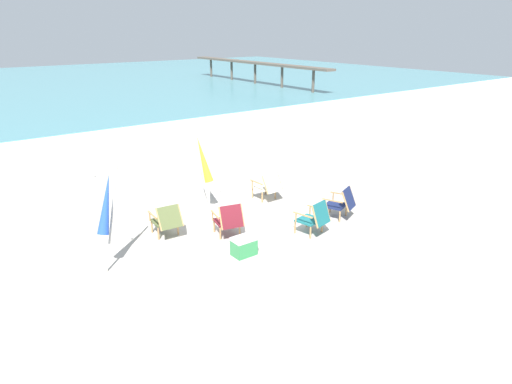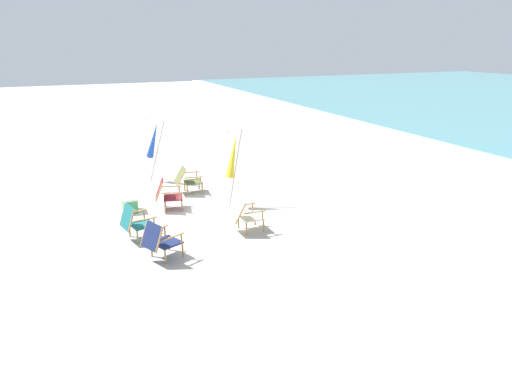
{
  "view_description": "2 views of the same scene",
  "coord_description": "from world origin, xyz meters",
  "views": [
    {
      "loc": [
        -5.65,
        -7.96,
        4.51
      ],
      "look_at": [
        0.81,
        0.66,
        0.6
      ],
      "focal_mm": 32.0,
      "sensor_mm": 36.0,
      "label": 1
    },
    {
      "loc": [
        10.78,
        -2.39,
        4.2
      ],
      "look_at": [
        1.17,
        1.79,
        0.74
      ],
      "focal_mm": 32.0,
      "sensor_mm": 36.0,
      "label": 2
    }
  ],
  "objects": [
    {
      "name": "beach_chair_back_left",
      "position": [
        2.34,
        -0.82,
        0.43
      ],
      "size": [
        0.8,
        0.87,
        0.81
      ],
      "color": "#19234C",
      "rests_on": "ground"
    },
    {
      "name": "ground_plane",
      "position": [
        0.0,
        0.0,
        0.0
      ],
      "size": [
        80.0,
        80.0,
        0.0
      ],
      "primitive_type": "plane",
      "color": "#B2AAA0"
    },
    {
      "name": "beach_chair_front_left",
      "position": [
        -0.48,
        -0.03,
        0.43
      ],
      "size": [
        0.72,
        0.81,
        0.81
      ],
      "color": "maroon",
      "rests_on": "ground"
    },
    {
      "name": "beach_chair_back_right",
      "position": [
        -1.59,
        0.82,
        0.42
      ],
      "size": [
        0.64,
        0.81,
        0.78
      ],
      "color": "#515B33",
      "rests_on": "ground"
    },
    {
      "name": "umbrella_furled_blue",
      "position": [
        -3.09,
        0.22,
        1.31
      ],
      "size": [
        0.73,
        0.58,
        2.01
      ],
      "color": "#B7B2A8",
      "rests_on": "ground"
    },
    {
      "name": "beach_chair_mid_center",
      "position": [
        1.15,
        -1.1,
        0.43
      ],
      "size": [
        0.7,
        0.78,
        0.82
      ],
      "color": "#196066",
      "rests_on": "ground"
    },
    {
      "name": "cooler_box",
      "position": [
        -0.72,
        -0.95,
        0.2
      ],
      "size": [
        0.49,
        0.35,
        0.4
      ],
      "color": "#338C4C",
      "rests_on": "ground"
    },
    {
      "name": "beach_chair_far_center",
      "position": [
        1.67,
        1.28,
        0.42
      ],
      "size": [
        0.61,
        0.77,
        0.78
      ],
      "color": "beige",
      "rests_on": "ground"
    },
    {
      "name": "umbrella_furled_yellow",
      "position": [
        -0.09,
        1.69,
        1.35
      ],
      "size": [
        0.44,
        0.63,
        2.06
      ],
      "color": "#B7B2A8",
      "rests_on": "ground"
    }
  ]
}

